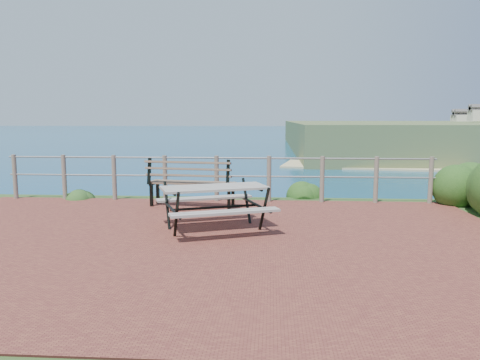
{
  "coord_description": "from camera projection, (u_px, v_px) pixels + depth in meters",
  "views": [
    {
      "loc": [
        1.2,
        -6.78,
        1.84
      ],
      "look_at": [
        0.65,
        1.37,
        0.75
      ],
      "focal_mm": 35.0,
      "sensor_mm": 36.0,
      "label": 1
    }
  ],
  "objects": [
    {
      "name": "shrub_lip_east",
      "position": [
        304.0,
        197.0,
        10.96
      ],
      "size": [
        0.81,
        0.81,
        0.57
      ],
      "primitive_type": "ellipsoid",
      "color": "#153B12",
      "rests_on": "ground"
    },
    {
      "name": "ocean",
      "position": [
        269.0,
        122.0,
        204.83
      ],
      "size": [
        1200.0,
        1200.0,
        0.0
      ],
      "primitive_type": "plane",
      "color": "#156980",
      "rests_on": "ground"
    },
    {
      "name": "shrub_lip_west",
      "position": [
        78.0,
        198.0,
        10.82
      ],
      "size": [
        0.72,
        0.72,
        0.44
      ],
      "primitive_type": "ellipsoid",
      "color": "#2C521E",
      "rests_on": "ground"
    },
    {
      "name": "ground",
      "position": [
        191.0,
        241.0,
        7.03
      ],
      "size": [
        10.0,
        7.0,
        0.12
      ],
      "primitive_type": "cube",
      "color": "brown",
      "rests_on": "ground"
    },
    {
      "name": "shrub_right_edge",
      "position": [
        460.0,
        203.0,
        10.16
      ],
      "size": [
        1.12,
        1.12,
        1.6
      ],
      "primitive_type": "ellipsoid",
      "color": "#153B12",
      "rests_on": "ground"
    },
    {
      "name": "park_bench",
      "position": [
        192.0,
        176.0,
        9.59
      ],
      "size": [
        1.84,
        0.72,
        1.01
      ],
      "rotation": [
        0.0,
        0.0,
        -0.16
      ],
      "color": "brown",
      "rests_on": "ground"
    },
    {
      "name": "picnic_table",
      "position": [
        214.0,
        203.0,
        7.62
      ],
      "size": [
        1.82,
        1.38,
        0.71
      ],
      "rotation": [
        0.0,
        0.0,
        0.38
      ],
      "color": "gray",
      "rests_on": "ground"
    },
    {
      "name": "safety_railing",
      "position": [
        217.0,
        176.0,
        10.27
      ],
      "size": [
        9.4,
        0.1,
        1.0
      ],
      "color": "#6B5B4C",
      "rests_on": "ground"
    }
  ]
}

